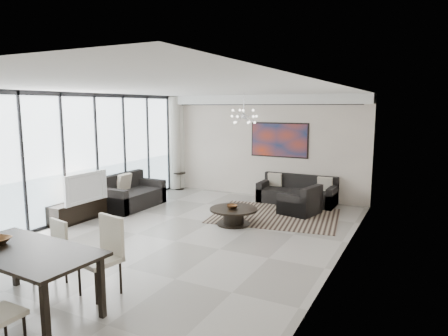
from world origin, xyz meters
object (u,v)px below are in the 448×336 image
Objects in this scene: coffee_table at (234,215)px; sofa_main at (297,194)px; dining_table at (25,256)px; tv_console at (79,211)px; television at (83,187)px.

coffee_table is 0.52× the size of sofa_main.
coffee_table is 0.52× the size of dining_table.
coffee_table is 3.54m from tv_console.
sofa_main is at bearing 75.40° from coffee_table.
dining_table reaches higher than sofa_main.
tv_console is 0.71× the size of dining_table.
tv_console is at bearing -135.40° from sofa_main.
dining_table is at bearing -97.93° from coffee_table.
sofa_main reaches higher than coffee_table.
tv_console is (-3.28, -1.33, 0.02)m from coffee_table.
dining_table reaches higher than coffee_table.
sofa_main reaches higher than tv_console.
sofa_main is at bearing -42.16° from television.
coffee_table is at bearing 82.07° from dining_table.
dining_table is (2.47, -3.27, -0.05)m from television.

